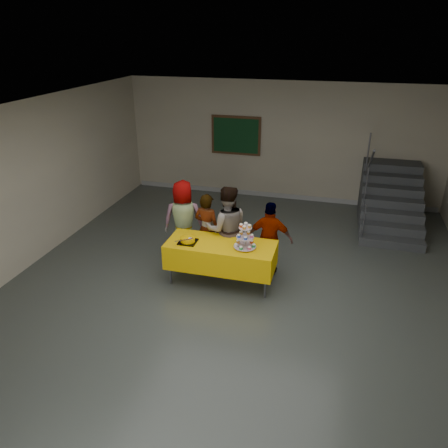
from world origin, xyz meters
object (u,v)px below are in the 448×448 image
object	(u,v)px
bear_cake	(188,239)
schoolchild_a	(184,220)
schoolchild_c	(227,229)
staircase	(389,201)
noticeboard	(236,135)
schoolchild_b	(207,229)
bake_table	(221,254)
schoolchild_d	(270,239)
cupcake_stand	(245,239)

from	to	relation	value
bear_cake	schoolchild_a	world-z (taller)	schoolchild_a
schoolchild_c	schoolchild_a	bearing A→B (deg)	-32.73
staircase	noticeboard	distance (m)	4.11
schoolchild_b	noticeboard	world-z (taller)	noticeboard
schoolchild_a	schoolchild_b	xyz separation A→B (m)	(0.50, -0.11, -0.08)
bake_table	noticeboard	xyz separation A→B (m)	(-0.84, 4.46, 1.04)
bear_cake	schoolchild_d	distance (m)	1.48
schoolchild_b	schoolchild_c	size ratio (longest dim) A/B	0.86
cupcake_stand	staircase	bearing A→B (deg)	54.78
schoolchild_d	staircase	world-z (taller)	staircase
schoolchild_b	schoolchild_d	size ratio (longest dim) A/B	1.01
schoolchild_b	staircase	size ratio (longest dim) A/B	0.59
schoolchild_b	noticeboard	bearing A→B (deg)	-71.86
cupcake_stand	noticeboard	xyz separation A→B (m)	(-1.27, 4.51, 0.66)
schoolchild_b	schoolchild_c	bearing A→B (deg)	177.16
bake_table	schoolchild_d	xyz separation A→B (m)	(0.76, 0.54, 0.14)
bake_table	bear_cake	world-z (taller)	bear_cake
bake_table	schoolchild_b	bearing A→B (deg)	125.44
bear_cake	noticeboard	size ratio (longest dim) A/B	0.28
cupcake_stand	schoolchild_c	xyz separation A→B (m)	(-0.47, 0.56, -0.13)
bake_table	schoolchild_a	bearing A→B (deg)	142.11
schoolchild_a	staircase	world-z (taller)	staircase
cupcake_stand	schoolchild_c	distance (m)	0.74
bake_table	noticeboard	bearing A→B (deg)	100.67
bear_cake	schoolchild_b	bearing A→B (deg)	80.87
bake_table	cupcake_stand	distance (m)	0.58
bake_table	noticeboard	world-z (taller)	noticeboard
schoolchild_c	schoolchild_d	bearing A→B (deg)	162.74
schoolchild_c	noticeboard	world-z (taller)	noticeboard
schoolchild_c	staircase	size ratio (longest dim) A/B	0.68
bear_cake	schoolchild_d	xyz separation A→B (m)	(1.32, 0.64, -0.13)
bake_table	cupcake_stand	world-z (taller)	cupcake_stand
schoolchild_b	staircase	world-z (taller)	staircase
staircase	noticeboard	size ratio (longest dim) A/B	1.85
cupcake_stand	schoolchild_d	size ratio (longest dim) A/B	0.32
cupcake_stand	schoolchild_c	bearing A→B (deg)	129.77
cupcake_stand	noticeboard	distance (m)	4.73
noticeboard	cupcake_stand	bearing A→B (deg)	-74.25
bake_table	staircase	world-z (taller)	staircase
bake_table	cupcake_stand	bearing A→B (deg)	-6.02
schoolchild_c	schoolchild_d	xyz separation A→B (m)	(0.80, 0.02, -0.12)
bear_cake	schoolchild_b	world-z (taller)	schoolchild_b
schoolchild_c	schoolchild_d	world-z (taller)	schoolchild_c
cupcake_stand	noticeboard	size ratio (longest dim) A/B	0.34
staircase	schoolchild_d	bearing A→B (deg)	-126.25
staircase	noticeboard	world-z (taller)	noticeboard
bake_table	schoolchild_c	world-z (taller)	schoolchild_c
schoolchild_a	schoolchild_c	world-z (taller)	schoolchild_c
schoolchild_c	schoolchild_d	distance (m)	0.81
bake_table	staircase	distance (m)	4.73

